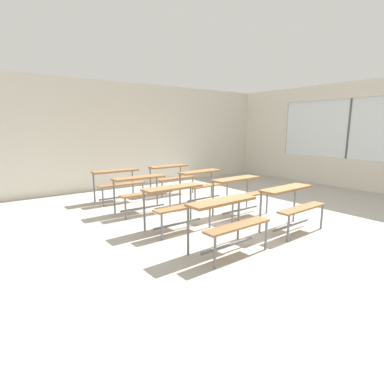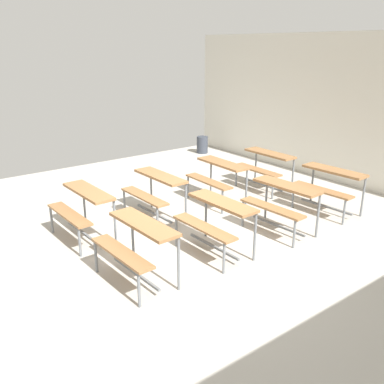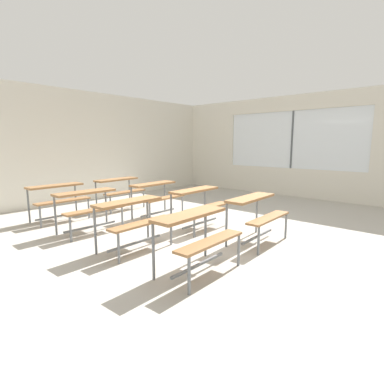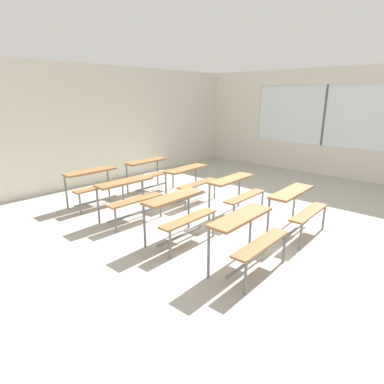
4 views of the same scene
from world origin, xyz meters
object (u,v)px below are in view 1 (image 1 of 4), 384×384
Objects in this scene: desk_bench_r3c1 at (171,173)px; desk_bench_r3c0 at (118,178)px; desk_bench_r0c0 at (227,214)px; desk_bench_r2c0 at (141,186)px; desk_bench_r0c1 at (291,199)px; desk_bench_r2c1 at (203,179)px; desk_bench_r1c0 at (177,198)px; desk_bench_r1c1 at (240,187)px.

desk_bench_r3c0 is at bearing 176.69° from desk_bench_r3c1.
desk_bench_r0c0 is 1.01× the size of desk_bench_r2c0.
desk_bench_r2c1 is (0.07, 2.48, 0.00)m from desk_bench_r0c1.
desk_bench_r1c0 and desk_bench_r3c0 have the same top height.
desk_bench_r2c1 is at bearing 86.09° from desk_bench_r1c1.
desk_bench_r1c1 is 0.99× the size of desk_bench_r2c1.
desk_bench_r0c0 is 1.00× the size of desk_bench_r1c1.
desk_bench_r0c1 is at bearing -92.10° from desk_bench_r1c1.
desk_bench_r0c1 is 1.01× the size of desk_bench_r1c0.
desk_bench_r2c0 is at bearing 174.66° from desk_bench_r2c1.
desk_bench_r0c0 and desk_bench_r1c1 have the same top height.
desk_bench_r2c0 is at bearing 87.87° from desk_bench_r1c0.
desk_bench_r0c0 is 1.26m from desk_bench_r1c0.
desk_bench_r2c0 and desk_bench_r3c0 have the same top height.
desk_bench_r0c0 and desk_bench_r3c0 have the same top height.
desk_bench_r1c1 and desk_bench_r3c0 have the same top height.
desk_bench_r3c0 is 0.98× the size of desk_bench_r3c1.
desk_bench_r1c1 is at bearing -95.25° from desk_bench_r2c1.
desk_bench_r2c0 is 1.94m from desk_bench_r3c1.
desk_bench_r2c0 is 1.23m from desk_bench_r3c0.
desk_bench_r0c1 is 1.23m from desk_bench_r1c1.
desk_bench_r2c0 and desk_bench_r3c1 have the same top height.
desk_bench_r1c0 is 1.00× the size of desk_bench_r1c1.
desk_bench_r1c0 is at bearing -89.80° from desk_bench_r2c0.
desk_bench_r2c1 is 1.02× the size of desk_bench_r3c0.
desk_bench_r1c1 is at bearing -1.31° from desk_bench_r1c0.
desk_bench_r0c1 and desk_bench_r3c0 have the same top height.
desk_bench_r3c0 is 1.50m from desk_bench_r3c1.
desk_bench_r1c1 is 0.99× the size of desk_bench_r3c1.
desk_bench_r0c0 and desk_bench_r0c1 have the same top height.
desk_bench_r2c0 is 1.01× the size of desk_bench_r3c0.
desk_bench_r0c0 is at bearing -141.81° from desk_bench_r1c1.
desk_bench_r3c1 is (1.51, 1.21, 0.00)m from desk_bench_r2c0.
desk_bench_r2c1 is at bearing -89.88° from desk_bench_r3c1.
desk_bench_r0c1 is 1.00× the size of desk_bench_r3c1.
desk_bench_r3c1 is (1.50, -0.02, 0.00)m from desk_bench_r3c0.
desk_bench_r3c1 is (-0.01, 2.54, 0.00)m from desk_bench_r1c1.
desk_bench_r2c0 is at bearing 88.22° from desk_bench_r0c0.
desk_bench_r3c0 is at bearing 137.61° from desk_bench_r2c1.
desk_bench_r1c0 is 1.54m from desk_bench_r1c1.
desk_bench_r2c0 is (0.02, 1.33, 0.00)m from desk_bench_r1c0.
desk_bench_r2c1 is 2.04m from desk_bench_r3c0.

